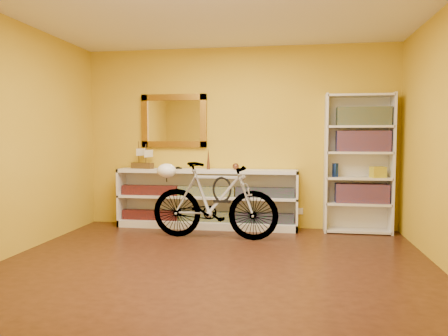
% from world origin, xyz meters
% --- Properties ---
extents(floor, '(4.50, 4.00, 0.01)m').
position_xyz_m(floor, '(0.00, 0.00, -0.01)').
color(floor, black).
rests_on(floor, ground).
extents(ceiling, '(4.50, 4.00, 0.01)m').
position_xyz_m(ceiling, '(0.00, 0.00, 2.60)').
color(ceiling, silver).
rests_on(ceiling, ground).
extents(back_wall, '(4.50, 0.01, 2.60)m').
position_xyz_m(back_wall, '(0.00, 2.00, 1.30)').
color(back_wall, gold).
rests_on(back_wall, ground).
extents(left_wall, '(0.01, 4.00, 2.60)m').
position_xyz_m(left_wall, '(-2.25, 0.00, 1.30)').
color(left_wall, gold).
rests_on(left_wall, ground).
extents(gilt_mirror, '(0.98, 0.06, 0.78)m').
position_xyz_m(gilt_mirror, '(-0.95, 1.97, 1.55)').
color(gilt_mirror, brown).
rests_on(gilt_mirror, back_wall).
extents(wall_socket, '(0.09, 0.02, 0.09)m').
position_xyz_m(wall_socket, '(0.90, 1.99, 0.25)').
color(wall_socket, silver).
rests_on(wall_socket, back_wall).
extents(console_unit, '(2.60, 0.35, 0.85)m').
position_xyz_m(console_unit, '(-0.43, 1.81, 0.42)').
color(console_unit, silver).
rests_on(console_unit, floor).
extents(cd_row_lower, '(2.50, 0.13, 0.14)m').
position_xyz_m(cd_row_lower, '(-0.43, 1.79, 0.17)').
color(cd_row_lower, black).
rests_on(cd_row_lower, console_unit).
extents(cd_row_upper, '(2.50, 0.13, 0.14)m').
position_xyz_m(cd_row_upper, '(-0.43, 1.79, 0.54)').
color(cd_row_upper, navy).
rests_on(cd_row_upper, console_unit).
extents(model_ship, '(0.36, 0.21, 0.40)m').
position_xyz_m(model_ship, '(-1.39, 1.81, 1.05)').
color(model_ship, '#412D12').
rests_on(model_ship, console_unit).
extents(toy_car, '(0.00, 0.00, 0.00)m').
position_xyz_m(toy_car, '(-0.84, 1.81, 0.85)').
color(toy_car, black).
rests_on(toy_car, console_unit).
extents(bronze_ornament, '(0.05, 0.05, 0.31)m').
position_xyz_m(bronze_ornament, '(-0.40, 1.81, 1.00)').
color(bronze_ornament, brown).
rests_on(bronze_ornament, console_unit).
extents(decorative_orb, '(0.09, 0.09, 0.09)m').
position_xyz_m(decorative_orb, '(-0.01, 1.81, 0.90)').
color(decorative_orb, brown).
rests_on(decorative_orb, console_unit).
extents(bookcase, '(0.90, 0.30, 1.90)m').
position_xyz_m(bookcase, '(1.68, 1.84, 0.95)').
color(bookcase, silver).
rests_on(bookcase, floor).
extents(book_row_a, '(0.70, 0.22, 0.26)m').
position_xyz_m(book_row_a, '(1.73, 1.84, 0.55)').
color(book_row_a, maroon).
rests_on(book_row_a, bookcase).
extents(book_row_b, '(0.70, 0.22, 0.28)m').
position_xyz_m(book_row_b, '(1.73, 1.84, 1.25)').
color(book_row_b, maroon).
rests_on(book_row_b, bookcase).
extents(book_row_c, '(0.70, 0.22, 0.25)m').
position_xyz_m(book_row_c, '(1.73, 1.84, 1.59)').
color(book_row_c, '#184755').
rests_on(book_row_c, bookcase).
extents(travel_mug, '(0.08, 0.08, 0.19)m').
position_xyz_m(travel_mug, '(1.37, 1.82, 0.86)').
color(travel_mug, navy).
rests_on(travel_mug, bookcase).
extents(red_tin, '(0.17, 0.17, 0.18)m').
position_xyz_m(red_tin, '(1.48, 1.87, 1.55)').
color(red_tin, maroon).
rests_on(red_tin, bookcase).
extents(yellow_bag, '(0.22, 0.18, 0.15)m').
position_xyz_m(yellow_bag, '(1.93, 1.80, 0.84)').
color(yellow_bag, gold).
rests_on(yellow_bag, bookcase).
extents(bicycle, '(0.51, 1.70, 0.99)m').
position_xyz_m(bicycle, '(-0.20, 1.18, 0.49)').
color(bicycle, silver).
rests_on(bicycle, floor).
extents(helmet, '(0.25, 0.24, 0.19)m').
position_xyz_m(helmet, '(-0.84, 1.21, 0.87)').
color(helmet, white).
rests_on(helmet, bicycle).
extents(u_lock, '(0.25, 0.03, 0.25)m').
position_xyz_m(u_lock, '(-0.10, 1.17, 0.64)').
color(u_lock, black).
rests_on(u_lock, bicycle).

